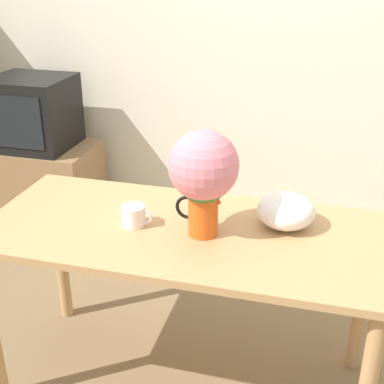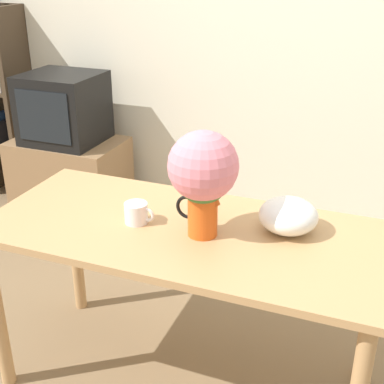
{
  "view_description": "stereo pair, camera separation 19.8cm",
  "coord_description": "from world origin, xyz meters",
  "px_view_note": "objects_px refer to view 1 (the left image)",
  "views": [
    {
      "loc": [
        0.46,
        -1.52,
        1.76
      ],
      "look_at": [
        -0.01,
        0.23,
        0.94
      ],
      "focal_mm": 50.0,
      "sensor_mm": 36.0,
      "label": 1
    },
    {
      "loc": [
        0.65,
        -1.45,
        1.76
      ],
      "look_at": [
        -0.01,
        0.23,
        0.94
      ],
      "focal_mm": 50.0,
      "sensor_mm": 36.0,
      "label": 2
    }
  ],
  "objects_px": {
    "coffee_mug": "(134,216)",
    "white_bowl": "(286,211)",
    "tv_set": "(33,112)",
    "flower_vase": "(203,173)"
  },
  "relations": [
    {
      "from": "coffee_mug",
      "to": "white_bowl",
      "type": "xyz_separation_m",
      "value": [
        0.57,
        0.15,
        0.02
      ]
    },
    {
      "from": "coffee_mug",
      "to": "tv_set",
      "type": "distance_m",
      "value": 1.68
    },
    {
      "from": "flower_vase",
      "to": "coffee_mug",
      "type": "height_order",
      "value": "flower_vase"
    },
    {
      "from": "white_bowl",
      "to": "tv_set",
      "type": "bearing_deg",
      "value": 148.21
    },
    {
      "from": "white_bowl",
      "to": "tv_set",
      "type": "height_order",
      "value": "tv_set"
    },
    {
      "from": "flower_vase",
      "to": "white_bowl",
      "type": "height_order",
      "value": "flower_vase"
    },
    {
      "from": "coffee_mug",
      "to": "white_bowl",
      "type": "height_order",
      "value": "white_bowl"
    },
    {
      "from": "flower_vase",
      "to": "tv_set",
      "type": "relative_size",
      "value": 0.84
    },
    {
      "from": "coffee_mug",
      "to": "tv_set",
      "type": "relative_size",
      "value": 0.26
    },
    {
      "from": "flower_vase",
      "to": "tv_set",
      "type": "xyz_separation_m",
      "value": [
        -1.43,
        1.21,
        -0.21
      ]
    }
  ]
}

